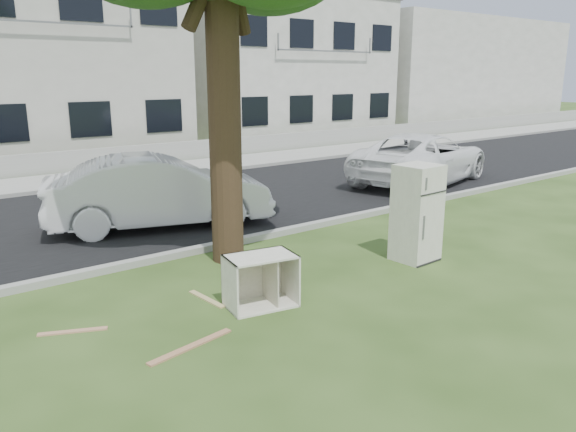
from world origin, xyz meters
TOP-DOWN VIEW (x-y plane):
  - ground at (0.00, 0.00)m, footprint 120.00×120.00m
  - road at (0.00, 6.00)m, footprint 120.00×7.00m
  - kerb_near at (0.00, 2.45)m, footprint 120.00×0.18m
  - kerb_far at (0.00, 9.55)m, footprint 120.00×0.18m
  - sidewalk at (0.00, 11.00)m, footprint 120.00×2.80m
  - low_wall at (0.00, 12.60)m, footprint 120.00×0.15m
  - townhouse_center at (0.00, 17.50)m, footprint 11.22×8.16m
  - townhouse_right at (12.00, 17.50)m, footprint 10.20×8.16m
  - filler_right at (26.00, 18.00)m, footprint 16.00×9.00m
  - fridge at (2.14, -0.17)m, footprint 0.70×0.66m
  - cabinet at (-1.11, -0.18)m, footprint 1.03×0.75m
  - plank_a at (-2.47, -0.68)m, footprint 1.18×0.30m
  - plank_b at (-3.43, 0.59)m, footprint 0.79×0.41m
  - plank_c at (-1.60, 0.46)m, footprint 0.15×0.80m
  - car_center at (-0.36, 4.52)m, footprint 4.83×2.94m
  - car_right at (7.84, 4.34)m, footprint 5.72×3.72m

SIDE VIEW (x-z plane):
  - ground at x=0.00m, z-range 0.00..0.00m
  - kerb_near at x=0.00m, z-range -0.06..0.06m
  - kerb_far at x=0.00m, z-range -0.06..0.06m
  - road at x=0.00m, z-range 0.00..0.01m
  - sidewalk at x=0.00m, z-range 0.00..0.01m
  - plank_b at x=-3.43m, z-range 0.00..0.02m
  - plank_c at x=-1.60m, z-range 0.00..0.02m
  - plank_a at x=-2.47m, z-range 0.00..0.02m
  - low_wall at x=0.00m, z-range 0.00..0.70m
  - cabinet at x=-1.11m, z-range 0.00..0.73m
  - car_right at x=7.84m, z-range 0.00..1.47m
  - car_center at x=-0.36m, z-range 0.00..1.50m
  - fridge at x=2.14m, z-range 0.00..1.66m
  - filler_right at x=26.00m, z-range 0.00..6.40m
  - townhouse_right at x=12.00m, z-range 0.00..6.84m
  - townhouse_center at x=0.00m, z-range 0.00..7.44m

